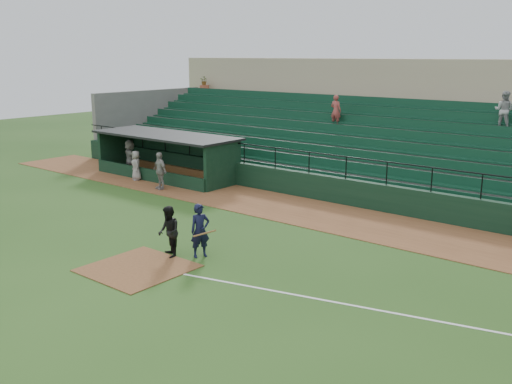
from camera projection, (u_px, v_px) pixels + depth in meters
The scene contains 11 objects.
ground at pixel (161, 260), 19.11m from camera, with size 90.00×90.00×0.00m, color #294E19.
warning_track at pixel (299, 210), 25.14m from camera, with size 40.00×4.00×0.03m, color brown.
home_plate_dirt at pixel (138, 268), 18.35m from camera, with size 3.00×3.00×0.03m, color brown.
foul_line at pixel (401, 314), 15.11m from camera, with size 18.00×0.09×0.01m, color white.
stadium_structure at pixel (390, 137), 30.99m from camera, with size 38.00×13.08×6.40m.
dugout at pixel (172, 153), 31.99m from camera, with size 8.90×3.20×2.42m.
batter_at_plate at pixel (200, 231), 19.23m from camera, with size 1.14×0.80×1.84m.
umpire at pixel (169, 232), 19.23m from camera, with size 0.85×0.67×1.76m, color black.
dugout_player_a at pixel (160, 171), 28.84m from camera, with size 1.10×0.46×1.88m, color #9B9591.
dugout_player_b at pixel (136, 165), 30.95m from camera, with size 0.78×0.51×1.60m, color gray.
dugout_player_c at pixel (130, 156), 32.71m from camera, with size 1.79×0.57×1.93m, color #99948F.
Camera 1 is at (13.82, -12.02, 6.68)m, focal length 40.29 mm.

